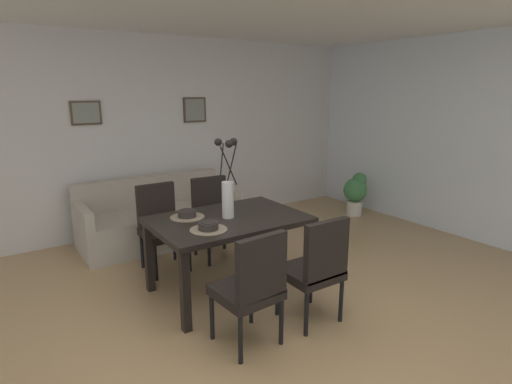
# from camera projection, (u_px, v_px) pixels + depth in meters

# --- Properties ---
(ground_plane) EXTENTS (9.00, 9.00, 0.00)m
(ground_plane) POSITION_uv_depth(u_px,v_px,m) (265.00, 353.00, 3.05)
(ground_plane) COLOR tan
(back_wall_panel) EXTENTS (9.00, 0.10, 2.60)m
(back_wall_panel) POSITION_uv_depth(u_px,v_px,m) (123.00, 137.00, 5.36)
(back_wall_panel) COLOR silver
(back_wall_panel) RESTS_ON ground
(side_window_wall) EXTENTS (0.10, 6.30, 2.60)m
(side_window_wall) POSITION_uv_depth(u_px,v_px,m) (492.00, 140.00, 5.02)
(side_window_wall) COLOR white
(side_window_wall) RESTS_ON ground
(dining_table) EXTENTS (1.40, 0.95, 0.74)m
(dining_table) POSITION_uv_depth(u_px,v_px,m) (228.00, 226.00, 3.86)
(dining_table) COLOR black
(dining_table) RESTS_ON ground
(dining_chair_near_left) EXTENTS (0.47, 0.47, 0.92)m
(dining_chair_near_left) POSITION_uv_depth(u_px,v_px,m) (252.00, 284.00, 3.01)
(dining_chair_near_left) COLOR black
(dining_chair_near_left) RESTS_ON ground
(dining_chair_near_right) EXTENTS (0.45, 0.45, 0.92)m
(dining_chair_near_right) POSITION_uv_depth(u_px,v_px,m) (161.00, 223.00, 4.42)
(dining_chair_near_right) COLOR black
(dining_chair_near_right) RESTS_ON ground
(dining_chair_far_left) EXTENTS (0.44, 0.44, 0.92)m
(dining_chair_far_left) POSITION_uv_depth(u_px,v_px,m) (316.00, 265.00, 3.34)
(dining_chair_far_left) COLOR black
(dining_chair_far_left) RESTS_ON ground
(dining_chair_far_right) EXTENTS (0.46, 0.46, 0.92)m
(dining_chair_far_right) POSITION_uv_depth(u_px,v_px,m) (213.00, 213.00, 4.75)
(dining_chair_far_right) COLOR black
(dining_chair_far_right) RESTS_ON ground
(centerpiece_vase) EXTENTS (0.21, 0.23, 0.73)m
(centerpiece_vase) POSITION_uv_depth(u_px,v_px,m) (228.00, 188.00, 3.77)
(centerpiece_vase) COLOR silver
(centerpiece_vase) RESTS_ON dining_table
(placemat_near_left) EXTENTS (0.32, 0.32, 0.01)m
(placemat_near_left) POSITION_uv_depth(u_px,v_px,m) (209.00, 230.00, 3.50)
(placemat_near_left) COLOR #7F705B
(placemat_near_left) RESTS_ON dining_table
(bowl_near_left) EXTENTS (0.17, 0.17, 0.07)m
(bowl_near_left) POSITION_uv_depth(u_px,v_px,m) (208.00, 225.00, 3.49)
(bowl_near_left) COLOR #2D2826
(bowl_near_left) RESTS_ON dining_table
(placemat_near_right) EXTENTS (0.32, 0.32, 0.01)m
(placemat_near_right) POSITION_uv_depth(u_px,v_px,m) (187.00, 217.00, 3.84)
(placemat_near_right) COLOR #7F705B
(placemat_near_right) RESTS_ON dining_table
(bowl_near_right) EXTENTS (0.17, 0.17, 0.07)m
(bowl_near_right) POSITION_uv_depth(u_px,v_px,m) (187.00, 213.00, 3.84)
(bowl_near_right) COLOR #2D2826
(bowl_near_right) RESTS_ON dining_table
(sofa) EXTENTS (1.93, 0.84, 0.80)m
(sofa) POSITION_uv_depth(u_px,v_px,m) (158.00, 220.00, 5.27)
(sofa) COLOR #B2A899
(sofa) RESTS_ON ground
(framed_picture_left) EXTENTS (0.36, 0.03, 0.29)m
(framed_picture_left) POSITION_uv_depth(u_px,v_px,m) (86.00, 113.00, 4.98)
(framed_picture_left) COLOR #473828
(framed_picture_center) EXTENTS (0.33, 0.03, 0.34)m
(framed_picture_center) POSITION_uv_depth(u_px,v_px,m) (195.00, 110.00, 5.76)
(framed_picture_center) COLOR #473828
(potted_plant) EXTENTS (0.36, 0.36, 0.67)m
(potted_plant) POSITION_uv_depth(u_px,v_px,m) (356.00, 192.00, 6.34)
(potted_plant) COLOR silver
(potted_plant) RESTS_ON ground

